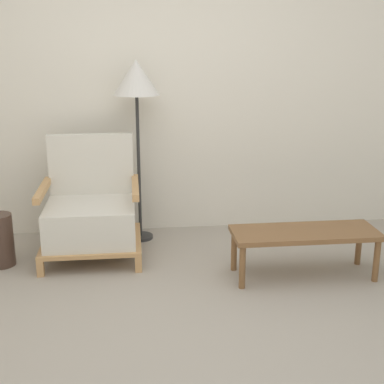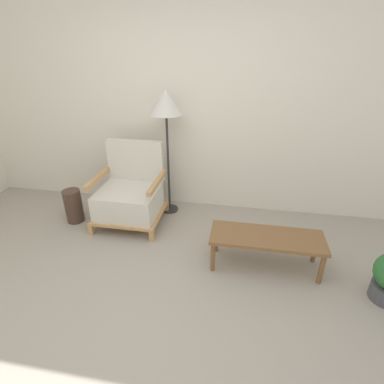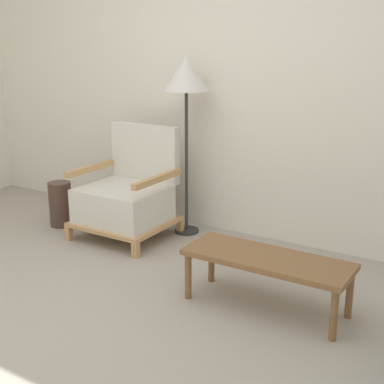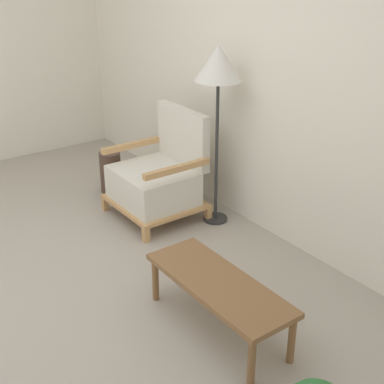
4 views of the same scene
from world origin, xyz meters
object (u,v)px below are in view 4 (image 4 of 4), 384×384
(armchair, at_px, (158,178))
(coffee_table, at_px, (218,287))
(floor_lamp, at_px, (218,69))
(vase, at_px, (111,172))

(armchair, xyz_separation_m, coffee_table, (1.53, -0.55, -0.04))
(floor_lamp, distance_m, coffee_table, 1.76)
(armchair, bearing_deg, vase, -170.49)
(coffee_table, height_order, vase, vase)
(floor_lamp, bearing_deg, coffee_table, -37.63)
(armchair, xyz_separation_m, vase, (-0.67, -0.11, -0.15))
(floor_lamp, xyz_separation_m, vase, (-1.05, -0.45, -1.10))
(coffee_table, bearing_deg, floor_lamp, 142.37)
(armchair, distance_m, coffee_table, 1.62)
(armchair, height_order, vase, armchair)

